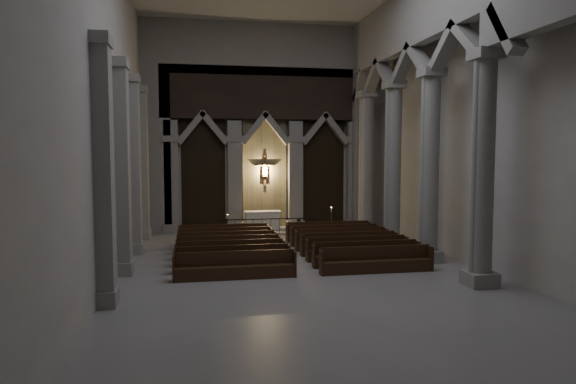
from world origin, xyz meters
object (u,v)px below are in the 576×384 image
(altar_rail, at_px, (271,224))
(candle_stand_right, at_px, (331,226))
(pews, at_px, (290,249))
(altar, at_px, (263,220))
(candle_stand_left, at_px, (228,231))
(worshipper, at_px, (299,229))

(altar_rail, height_order, candle_stand_right, candle_stand_right)
(pews, bearing_deg, altar, 92.28)
(altar, distance_m, altar_rail, 1.41)
(altar, bearing_deg, candle_stand_right, -19.34)
(altar_rail, xyz_separation_m, candle_stand_left, (-2.37, 0.02, -0.31))
(altar_rail, bearing_deg, altar, 101.54)
(candle_stand_left, relative_size, pews, 0.13)
(candle_stand_right, bearing_deg, worshipper, -143.67)
(altar, relative_size, altar_rail, 0.42)
(altar_rail, xyz_separation_m, pews, (0.00, -5.72, -0.33))
(altar, distance_m, candle_stand_left, 2.52)
(candle_stand_left, bearing_deg, pews, -67.54)
(altar_rail, relative_size, candle_stand_left, 4.00)
(worshipper, bearing_deg, candle_stand_right, 45.92)
(candle_stand_left, height_order, pews, candle_stand_left)
(candle_stand_left, bearing_deg, altar_rail, -0.37)
(altar, xyz_separation_m, candle_stand_left, (-2.09, -1.37, -0.35))
(candle_stand_right, xyz_separation_m, pews, (-3.45, -5.79, -0.09))
(worshipper, bearing_deg, altar, 127.53)
(pews, bearing_deg, altar_rail, 90.00)
(altar, bearing_deg, altar_rail, -78.46)
(altar, bearing_deg, candle_stand_left, -146.78)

